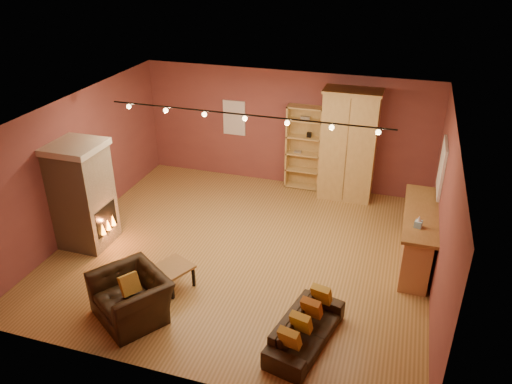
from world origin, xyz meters
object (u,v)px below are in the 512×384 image
(armchair, at_px, (131,290))
(armoire, at_px, (349,145))
(bar_counter, at_px, (417,237))
(fireplace, at_px, (83,195))
(coffee_table, at_px, (174,269))
(loveseat, at_px, (306,325))
(bookcase, at_px, (304,147))

(armchair, bearing_deg, armoire, 96.85)
(bar_counter, bearing_deg, armoire, 125.88)
(fireplace, relative_size, bar_counter, 0.95)
(bar_counter, distance_m, coffee_table, 4.49)
(coffee_table, bearing_deg, loveseat, -14.74)
(loveseat, relative_size, armchair, 1.23)
(bookcase, xyz_separation_m, armoire, (1.06, -0.22, 0.25))
(fireplace, height_order, loveseat, fireplace)
(loveseat, xyz_separation_m, coffee_table, (-2.48, 0.65, 0.03))
(bar_counter, xyz_separation_m, armchair, (-4.29, -2.95, -0.03))
(fireplace, height_order, bar_counter, fireplace)
(fireplace, xyz_separation_m, armoire, (4.59, 3.52, 0.23))
(bar_counter, bearing_deg, coffee_table, -152.72)
(armoire, height_order, armchair, armoire)
(loveseat, bearing_deg, bookcase, 25.86)
(armoire, distance_m, armchair, 5.91)
(bookcase, distance_m, bar_counter, 3.72)
(bookcase, relative_size, loveseat, 1.21)
(armchair, bearing_deg, loveseat, 38.59)
(armoire, relative_size, loveseat, 1.52)
(bookcase, distance_m, loveseat, 5.39)
(armoire, bearing_deg, fireplace, -142.51)
(fireplace, height_order, armchair, fireplace)
(loveseat, xyz_separation_m, armchair, (-2.79, -0.24, 0.17))
(bookcase, height_order, armoire, armoire)
(armoire, height_order, coffee_table, armoire)
(armchair, bearing_deg, coffee_table, 104.85)
(loveseat, height_order, coffee_table, loveseat)
(bookcase, relative_size, coffee_table, 2.71)
(bookcase, xyz_separation_m, armchair, (-1.58, -5.45, -0.54))
(fireplace, bearing_deg, armchair, -41.21)
(fireplace, bearing_deg, coffee_table, -19.86)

